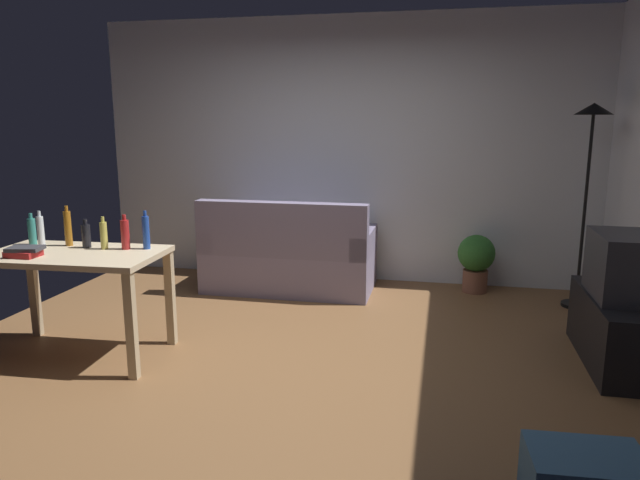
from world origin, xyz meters
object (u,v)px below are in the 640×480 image
Objects in this scene: bottle_squat at (104,235)px; bottle_blue at (146,232)px; torchiere_lamp at (590,150)px; bottle_amber at (68,228)px; potted_plant at (476,259)px; bottle_clear at (41,232)px; bottle_dark at (86,235)px; tv_stand at (618,331)px; couch at (289,259)px; tv at (626,266)px; bottle_red at (125,234)px; desk at (75,268)px; bottle_tall at (32,231)px; book_stack at (24,252)px.

bottle_blue is (0.29, 0.07, 0.02)m from bottle_squat.
torchiere_lamp is 4.31m from bottle_amber.
bottle_amber is at bearing -146.04° from potted_plant.
bottle_clear is 1.28× the size of bottle_dark.
couch is at bearing 64.78° from tv_stand.
bottle_amber reaches higher than bottle_blue.
tv is at bearing 154.81° from couch.
torchiere_lamp is 3.90m from bottle_red.
tv_stand is 3.81m from desk.
book_stack is at bearing -59.65° from bottle_tall.
tv is at bearing -89.84° from torchiere_lamp.
potted_plant is 1.93× the size of bottle_amber.
bottle_tall is 0.97× the size of book_stack.
desk is at bearing 99.76° from tv.
bottle_red is at bearing 97.79° from tv_stand.
bottle_tall is at bearing 177.38° from bottle_squat.
bottle_red is (0.62, 0.08, -0.01)m from bottle_clear.
bottle_amber is (-3.90, -1.75, -0.52)m from torchiere_lamp.
bottle_red is (-0.73, -1.74, 0.56)m from couch.
bottle_red is at bearing 10.56° from bottle_squat.
bottle_amber is (0.15, 0.10, 0.01)m from bottle_clear.
desk is (-3.74, -0.64, 0.41)m from tv_stand.
bottle_clear is (-4.05, -1.85, -0.53)m from torchiere_lamp.
potted_plant is at bearing 33.96° from bottle_amber.
couch is 1.97m from bottle_red.
tv_stand is at bearing 6.40° from bottle_tall.
bottle_clear is 0.91× the size of bottle_amber.
potted_plant is at bearing -170.23° from couch.
tv is 4.07m from book_stack.
book_stack is (0.21, -0.36, -0.07)m from bottle_tall.
bottle_red is at bearing 97.79° from tv.
bottle_clear is at bearing -155.44° from torchiere_lamp.
torchiere_lamp is at bearing 24.49° from desk.
tv_stand is (2.70, -1.27, -0.07)m from couch.
tv reaches higher than potted_plant.
bottle_blue reaches higher than desk.
tv_stand is at bearing -90.00° from torchiere_lamp.
tv is (0.00, 0.00, 0.46)m from tv_stand.
bottle_tall reaches higher than bottle_dark.
bottle_squat reaches higher than tv.
bottle_clear is 0.30m from book_stack.
bottle_red is at bearing 26.76° from desk.
book_stack is at bearing -145.60° from desk.
tv is at bearing 7.90° from bottle_squat.
book_stack is at bearing -146.72° from bottle_red.
bottle_blue is at bearing 97.44° from tv.
bottle_tall is 0.85× the size of bottle_blue.
bottle_red is (-3.44, -0.47, 0.17)m from tv.
bottle_blue is at bearing -152.30° from torchiere_lamp.
book_stack is at bearing 58.61° from couch.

